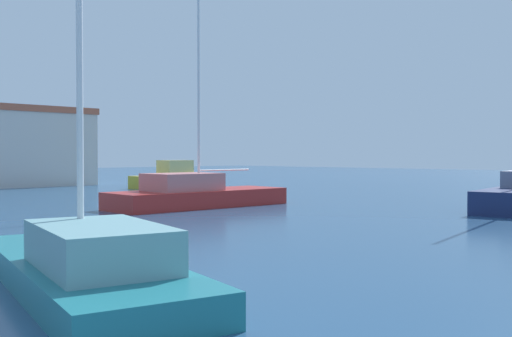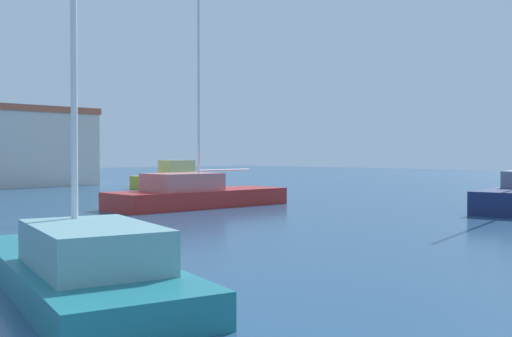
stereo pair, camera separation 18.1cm
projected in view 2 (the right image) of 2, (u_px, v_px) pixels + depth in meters
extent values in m
plane|color=navy|center=(137.00, 206.00, 28.12)|extent=(160.00, 160.00, 0.00)
cube|color=#B22823|center=(199.00, 198.00, 27.71)|extent=(8.77, 3.12, 0.79)
cube|color=#C4716E|center=(183.00, 182.00, 27.07)|extent=(3.24, 2.39, 0.79)
cylinder|color=silver|center=(199.00, 86.00, 27.59)|extent=(0.12, 0.12, 9.68)
cylinder|color=silver|center=(225.00, 170.00, 28.73)|extent=(3.04, 0.17, 0.08)
cube|color=gold|center=(178.00, 181.00, 44.40)|extent=(6.98, 2.30, 0.91)
cube|color=#DFCD77|center=(177.00, 168.00, 44.27)|extent=(2.23, 1.65, 1.12)
cube|color=#1E707A|center=(75.00, 272.00, 10.78)|extent=(3.97, 8.12, 0.55)
cube|color=#6B9CA2|center=(93.00, 246.00, 9.80)|extent=(2.42, 3.32, 0.70)
cylinder|color=silver|center=(74.00, 27.00, 10.68)|extent=(0.12, 0.12, 8.30)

